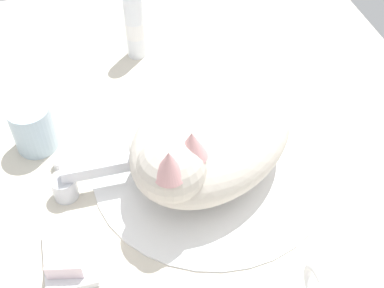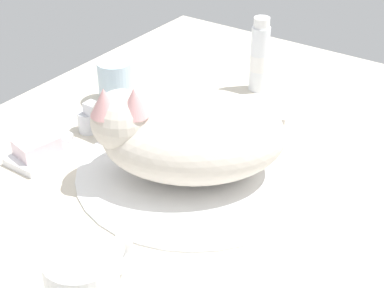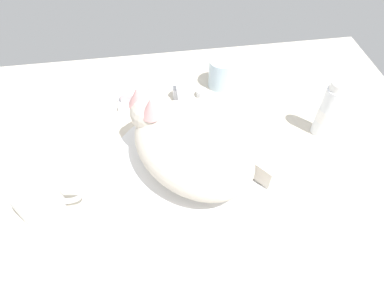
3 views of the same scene
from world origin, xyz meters
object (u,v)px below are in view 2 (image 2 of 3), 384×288
Objects in this scene: faucet at (95,120)px; coffee_mug at (85,284)px; toothpaste_bottle at (259,57)px; cat at (186,133)px; rinse_cup at (116,81)px; soap_bar at (37,146)px.

coffee_mug reaches higher than faucet.
cat is at bearing -171.09° from toothpaste_bottle.
cat reaches higher than toothpaste_bottle.
coffee_mug is 1.57× the size of rinse_cup.
faucet is at bearing -11.21° from soap_bar.
faucet is 0.42× the size of cat.
toothpaste_bottle is at bearing -45.46° from rinse_cup.
cat is 5.22× the size of soap_bar.
rinse_cup is (11.44, 23.89, -3.03)cm from cat.
toothpaste_bottle is at bearing 8.91° from cat.
soap_bar is at bearing 168.79° from faucet.
faucet is at bearing 154.70° from toothpaste_bottle.
soap_bar is 43.98cm from toothpaste_bottle.
toothpaste_bottle reaches higher than coffee_mug.
soap_bar is at bearing 116.28° from cat.
toothpaste_bottle reaches higher than faucet.
toothpaste_bottle is at bearing -21.79° from soap_bar.
rinse_cup is at bearing 37.47° from coffee_mug.
toothpaste_bottle is (58.69, 11.41, 2.48)cm from coffee_mug.
toothpaste_bottle reaches higher than soap_bar.
rinse_cup is (11.00, 5.04, 1.29)cm from faucet.
faucet is 2.20× the size of soap_bar.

